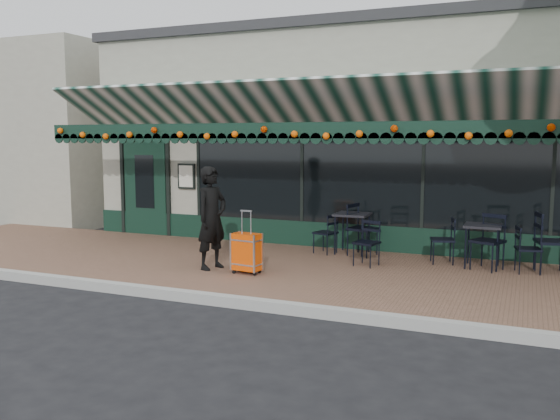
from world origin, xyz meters
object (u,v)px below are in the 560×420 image
at_px(chair_b_front, 366,243).
at_px(suitcase, 247,253).
at_px(chair_a_left, 442,240).
at_px(chair_a_front, 488,242).
at_px(chair_b_left, 325,233).
at_px(cafe_table_a, 483,229).
at_px(chair_b_right, 363,229).
at_px(chair_a_extra, 552,242).
at_px(chair_a_right, 528,250).
at_px(cafe_table_b, 352,217).
at_px(woman, 212,218).

bearing_deg(chair_b_front, suitcase, -127.73).
xyz_separation_m(chair_a_left, chair_a_front, (0.76, -0.24, 0.06)).
bearing_deg(chair_a_left, chair_b_left, -107.40).
bearing_deg(cafe_table_a, chair_b_right, 173.36).
relative_size(chair_a_front, chair_a_extra, 0.93).
distance_m(chair_a_right, chair_a_front, 0.63).
bearing_deg(chair_a_front, chair_b_right, -166.20).
relative_size(chair_a_right, chair_a_extra, 0.77).
distance_m(cafe_table_b, chair_a_right, 3.14).
distance_m(chair_a_left, chair_a_right, 1.40).
height_order(chair_a_front, chair_b_left, chair_a_front).
bearing_deg(chair_b_left, cafe_table_b, 128.88).
relative_size(chair_a_right, chair_a_front, 0.82).
xyz_separation_m(suitcase, cafe_table_b, (1.10, 2.31, 0.35)).
xyz_separation_m(chair_a_front, chair_b_right, (-2.23, 0.39, 0.02)).
height_order(woman, chair_a_right, woman).
xyz_separation_m(chair_a_right, chair_a_extra, (0.35, 0.14, 0.12)).
xyz_separation_m(cafe_table_b, chair_a_front, (2.46, -0.51, -0.22)).
bearing_deg(chair_b_left, chair_a_front, 100.72).
height_order(cafe_table_a, chair_a_left, chair_a_left).
bearing_deg(chair_a_front, chair_a_right, 24.49).
xyz_separation_m(cafe_table_b, chair_b_right, (0.23, -0.12, -0.20)).
xyz_separation_m(cafe_table_a, chair_b_right, (-2.14, 0.25, -0.17)).
height_order(woman, cafe_table_a, woman).
height_order(suitcase, cafe_table_a, suitcase).
bearing_deg(chair_a_extra, cafe_table_a, 76.87).
bearing_deg(suitcase, chair_a_left, 43.46).
xyz_separation_m(suitcase, chair_a_front, (3.56, 1.80, 0.13)).
relative_size(woman, cafe_table_b, 2.23).
relative_size(cafe_table_b, chair_a_front, 0.82).
xyz_separation_m(chair_a_left, chair_a_right, (1.38, -0.23, -0.02)).
bearing_deg(chair_b_right, woman, 149.87).
distance_m(woman, chair_b_front, 2.66).
bearing_deg(chair_b_right, chair_a_extra, -80.22).
relative_size(chair_a_front, chair_b_front, 1.20).
bearing_deg(cafe_table_b, woman, -129.25).
relative_size(chair_a_left, chair_a_front, 0.87).
bearing_deg(chair_a_left, suitcase, -69.26).
bearing_deg(woman, chair_a_extra, -55.60).
height_order(woman, chair_b_front, woman).
bearing_deg(chair_a_front, chair_a_left, -173.81).
bearing_deg(cafe_table_a, chair_b_left, 176.46).
bearing_deg(cafe_table_b, chair_a_right, -9.30).
xyz_separation_m(suitcase, chair_a_right, (4.18, 1.80, 0.04)).
xyz_separation_m(chair_a_left, chair_b_front, (-1.17, -0.71, -0.02)).
height_order(chair_a_left, chair_a_right, chair_a_left).
height_order(cafe_table_b, chair_b_left, same).
relative_size(cafe_table_a, chair_b_right, 0.75).
height_order(chair_a_extra, chair_b_front, chair_a_extra).
distance_m(woman, chair_a_front, 4.59).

